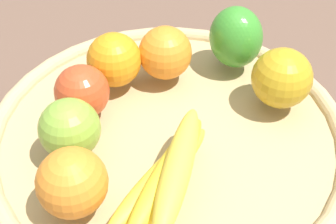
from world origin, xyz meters
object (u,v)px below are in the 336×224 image
at_px(apple_1, 82,92).
at_px(orange_2, 114,60).
at_px(apple_2, 282,78).
at_px(orange_0, 165,53).
at_px(orange_1, 72,183).
at_px(banana_bunch, 168,174).
at_px(apple_0, 70,129).
at_px(bell_pepper, 236,37).

relative_size(apple_1, orange_2, 0.94).
height_order(apple_1, apple_2, apple_2).
distance_m(apple_1, orange_0, 0.12).
relative_size(apple_2, orange_1, 1.05).
bearing_deg(orange_2, orange_1, 53.88).
height_order(banana_bunch, orange_2, orange_2).
xyz_separation_m(orange_2, apple_0, (0.09, 0.09, -0.00)).
bearing_deg(orange_1, apple_0, -108.67).
height_order(orange_0, apple_2, apple_2).
bearing_deg(bell_pepper, apple_0, -88.81).
bearing_deg(bell_pepper, orange_0, -113.69).
bearing_deg(orange_0, orange_1, 38.15).
bearing_deg(apple_1, orange_1, 64.57).
bearing_deg(orange_1, bell_pepper, -156.67).
bearing_deg(orange_2, apple_2, 139.86).
bearing_deg(apple_2, apple_0, -10.32).
height_order(bell_pepper, apple_0, bell_pepper).
xyz_separation_m(orange_0, bell_pepper, (-0.09, 0.02, 0.01)).
xyz_separation_m(orange_2, bell_pepper, (-0.16, 0.04, 0.01)).
bearing_deg(apple_0, apple_1, -123.59).
relative_size(bell_pepper, apple_0, 1.24).
height_order(banana_bunch, orange_1, orange_1).
bearing_deg(apple_1, bell_pepper, 178.40).
relative_size(orange_2, apple_0, 1.03).
relative_size(orange_0, orange_1, 0.99).
bearing_deg(orange_0, bell_pepper, 165.63).
bearing_deg(bell_pepper, orange_2, -114.37).
bearing_deg(orange_0, orange_2, -16.04).
distance_m(apple_1, orange_2, 0.07).
relative_size(orange_0, apple_0, 1.03).
height_order(banana_bunch, bell_pepper, bell_pepper).
distance_m(apple_1, bell_pepper, 0.22).
height_order(apple_1, orange_0, orange_0).
xyz_separation_m(banana_bunch, orange_2, (-0.03, -0.19, 0.01)).
bearing_deg(apple_0, orange_0, -155.85).
distance_m(banana_bunch, bell_pepper, 0.24).
bearing_deg(apple_2, banana_bunch, 16.46).
relative_size(banana_bunch, orange_2, 2.40).
height_order(orange_1, orange_2, same).
bearing_deg(banana_bunch, apple_1, -79.17).
xyz_separation_m(apple_2, apple_0, (0.25, -0.05, -0.00)).
bearing_deg(apple_0, bell_pepper, -169.49).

